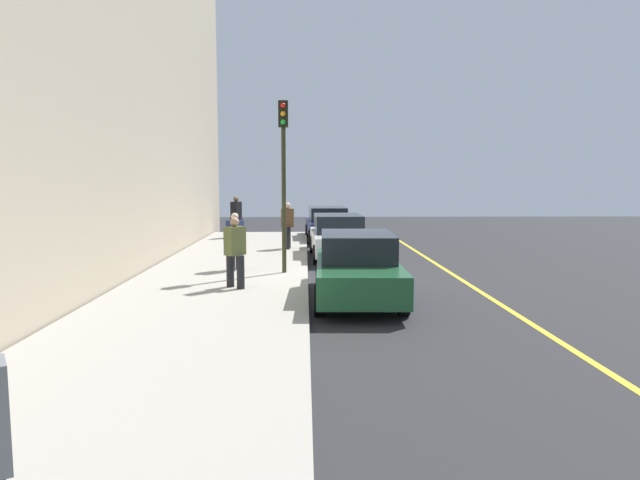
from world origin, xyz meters
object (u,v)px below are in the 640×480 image
parked_car_navy (328,224)px  pedestrian_navy_coat (235,240)px  pedestrian_brown_coat (288,224)px  traffic_light_pole (284,158)px  parked_car_white (338,236)px  pedestrian_olive_coat (235,250)px  parked_car_green (357,267)px  pedestrian_black_coat (236,216)px

parked_car_navy → pedestrian_navy_coat: bearing=-18.1°
pedestrian_brown_coat → traffic_light_pole: 5.93m
parked_car_white → pedestrian_olive_coat: size_ratio=2.78×
parked_car_navy → parked_car_green: bearing=0.7°
parked_car_white → parked_car_green: (6.96, 0.01, -0.00)m
pedestrian_navy_coat → traffic_light_pole: 2.73m
pedestrian_olive_coat → traffic_light_pole: size_ratio=0.36×
pedestrian_navy_coat → pedestrian_olive_coat: bearing=7.1°
pedestrian_brown_coat → traffic_light_pole: traffic_light_pole is taller
parked_car_navy → parked_car_white: bearing=1.4°
parked_car_white → parked_car_navy: bearing=-178.6°
parked_car_green → traffic_light_pole: traffic_light_pole is taller
pedestrian_olive_coat → pedestrian_navy_coat: pedestrian_olive_coat is taller
parked_car_white → pedestrian_black_coat: 7.20m
parked_car_green → pedestrian_olive_coat: bearing=-104.8°
parked_car_green → pedestrian_black_coat: pedestrian_black_coat is taller
parked_car_white → pedestrian_black_coat: bearing=-143.5°
pedestrian_olive_coat → parked_car_green: bearing=75.2°
parked_car_green → pedestrian_navy_coat: size_ratio=2.78×
pedestrian_brown_coat → traffic_light_pole: bearing=0.7°
parked_car_green → pedestrian_navy_coat: 4.70m
pedestrian_brown_coat → parked_car_white: bearing=50.8°
pedestrian_brown_coat → pedestrian_black_coat: pedestrian_black_coat is taller
parked_car_white → parked_car_green: size_ratio=1.03×
parked_car_white → pedestrian_navy_coat: bearing=-42.0°
pedestrian_olive_coat → pedestrian_brown_coat: bearing=172.5°
pedestrian_black_coat → traffic_light_pole: size_ratio=0.40×
parked_car_white → pedestrian_olive_coat: bearing=-24.5°
pedestrian_olive_coat → pedestrian_navy_coat: (-2.70, -0.34, -0.03)m
parked_car_green → pedestrian_navy_coat: pedestrian_navy_coat is taller
parked_car_navy → pedestrian_black_coat: pedestrian_black_coat is taller
parked_car_navy → pedestrian_olive_coat: (11.94, -2.69, 0.29)m
pedestrian_navy_coat → pedestrian_brown_coat: size_ratio=0.94×
pedestrian_olive_coat → traffic_light_pole: 3.33m
parked_car_white → traffic_light_pole: traffic_light_pole is taller
parked_car_white → pedestrian_navy_coat: pedestrian_navy_coat is taller
parked_car_white → traffic_light_pole: bearing=-23.5°
pedestrian_brown_coat → pedestrian_black_coat: size_ratio=0.94×
parked_car_green → pedestrian_brown_coat: 8.65m
traffic_light_pole → parked_car_navy: bearing=170.6°
parked_car_navy → pedestrian_navy_coat: 9.72m
parked_car_white → pedestrian_olive_coat: (6.22, -2.83, 0.29)m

